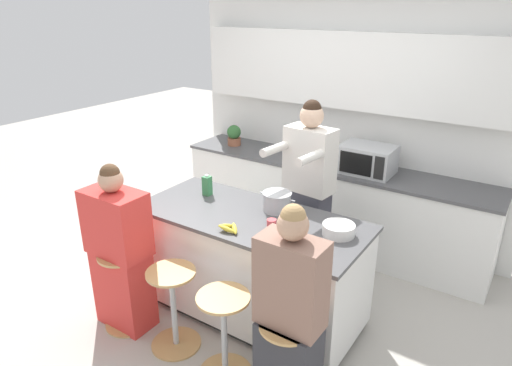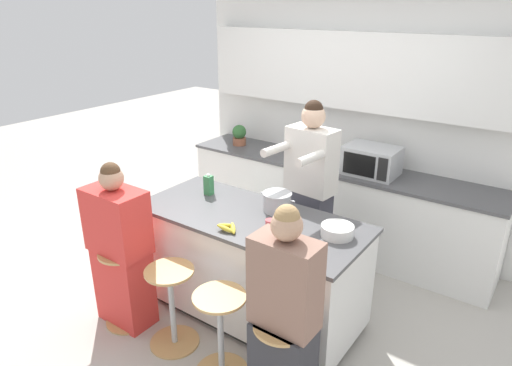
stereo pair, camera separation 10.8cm
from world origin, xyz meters
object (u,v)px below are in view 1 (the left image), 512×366
object	(u,v)px
bar_stool_center_left	(173,307)
potted_plant	(234,135)
kitchen_island	(250,265)
juice_carton	(207,186)
banana_bunch	(230,228)
microwave	(367,159)
fruit_bowl	(339,230)
person_cooking	(308,199)
person_wrapped_blanket	(120,253)
cooking_pot	(277,201)
bar_stool_rightmost	(287,363)
bar_stool_center_right	(224,334)
coffee_cup_near	(272,225)
person_seated_near	(290,323)
bar_stool_leftmost	(125,287)

from	to	relation	value
bar_stool_center_left	potted_plant	world-z (taller)	potted_plant
kitchen_island	juice_carton	xyz separation A→B (m)	(-0.55, 0.14, 0.53)
banana_bunch	microwave	size ratio (longest dim) A/B	0.36
fruit_bowl	potted_plant	bearing A→B (deg)	144.49
person_cooking	person_wrapped_blanket	size ratio (longest dim) A/B	1.25
kitchen_island	bar_stool_center_left	world-z (taller)	kitchen_island
cooking_pot	banana_bunch	xyz separation A→B (m)	(-0.10, -0.50, -0.05)
bar_stool_rightmost	cooking_pot	world-z (taller)	cooking_pot
bar_stool_center_right	person_wrapped_blanket	distance (m)	1.05
coffee_cup_near	potted_plant	distance (m)	2.19
person_seated_near	person_cooking	bearing A→B (deg)	114.34
bar_stool_leftmost	coffee_cup_near	world-z (taller)	coffee_cup_near
person_seated_near	potted_plant	distance (m)	2.95
kitchen_island	fruit_bowl	world-z (taller)	fruit_bowl
coffee_cup_near	bar_stool_rightmost	bearing A→B (deg)	-50.10
cooking_pot	microwave	world-z (taller)	microwave
juice_carton	bar_stool_center_right	bearing A→B (deg)	-46.04
fruit_bowl	banana_bunch	distance (m)	0.79
banana_bunch	juice_carton	bearing A→B (deg)	142.28
person_cooking	person_seated_near	bearing A→B (deg)	-59.80
coffee_cup_near	person_wrapped_blanket	bearing A→B (deg)	-151.36
fruit_bowl	bar_stool_center_right	bearing A→B (deg)	-120.37
bar_stool_center_right	bar_stool_center_left	bearing A→B (deg)	176.91
juice_carton	person_cooking	bearing A→B (deg)	34.54
bar_stool_center_right	cooking_pot	world-z (taller)	cooking_pot
bar_stool_rightmost	bar_stool_center_right	bearing A→B (deg)	-179.88
fruit_bowl	bar_stool_center_left	bearing A→B (deg)	-141.73
bar_stool_rightmost	person_seated_near	world-z (taller)	person_seated_near
cooking_pot	person_wrapped_blanket	bearing A→B (deg)	-135.20
bar_stool_center_right	microwave	distance (m)	2.24
bar_stool_rightmost	bar_stool_center_left	bearing A→B (deg)	178.51
bar_stool_rightmost	coffee_cup_near	bearing A→B (deg)	129.90
cooking_pot	potted_plant	size ratio (longest dim) A/B	1.36
kitchen_island	person_wrapped_blanket	bearing A→B (deg)	-138.68
person_cooking	bar_stool_center_right	bearing A→B (deg)	-80.26
person_cooking	potted_plant	distance (m)	1.65
person_cooking	banana_bunch	xyz separation A→B (m)	(-0.15, -0.93, 0.07)
bar_stool_leftmost	person_wrapped_blanket	bearing A→B (deg)	161.50
person_seated_near	potted_plant	world-z (taller)	person_seated_near
kitchen_island	fruit_bowl	size ratio (longest dim) A/B	7.91
fruit_bowl	microwave	distance (m)	1.39
kitchen_island	potted_plant	distance (m)	2.01
bar_stool_rightmost	person_wrapped_blanket	distance (m)	1.54
bar_stool_leftmost	banana_bunch	bearing A→B (deg)	26.77
person_wrapped_blanket	coffee_cup_near	bearing A→B (deg)	28.73
kitchen_island	cooking_pot	bearing A→B (deg)	59.89
bar_stool_center_left	person_wrapped_blanket	xyz separation A→B (m)	(-0.52, -0.02, 0.29)
bar_stool_leftmost	banana_bunch	xyz separation A→B (m)	(0.76, 0.38, 0.58)
bar_stool_center_right	potted_plant	world-z (taller)	potted_plant
kitchen_island	bar_stool_center_right	distance (m)	0.73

